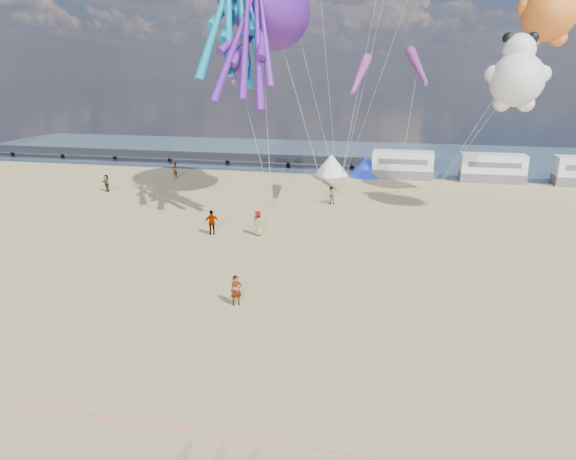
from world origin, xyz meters
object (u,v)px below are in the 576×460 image
Objects in this scene: motorhome_0 at (403,165)px; kite_teddy_orange at (549,13)px; motorhome_1 at (493,168)px; windsock_mid at (418,67)px; beachgoer_5 at (175,170)px; tent_white at (331,165)px; windsock_left at (237,66)px; standing_person at (236,290)px; beachgoer_0 at (258,223)px; beachgoer_4 at (106,183)px; sandbag_a at (272,205)px; sandbag_c at (425,206)px; tent_blue at (366,166)px; beachgoer_1 at (330,195)px; sandbag_e at (338,196)px; windsock_right at (360,75)px; kite_panda at (517,80)px; sandbag_d at (398,192)px; beachgoer_3 at (212,223)px; kite_octopus_purple at (272,11)px; sandbag_b at (327,201)px.

motorhome_0 is 21.09m from kite_teddy_orange.
kite_teddy_orange is at bearing -85.36° from motorhome_1.
beachgoer_5 is at bearing 156.24° from windsock_mid.
windsock_left is at bearing -115.45° from tent_white.
beachgoer_5 is (-16.83, 29.60, 0.10)m from standing_person.
beachgoer_0 is 1.09× the size of beachgoer_4.
sandbag_a is at bearing 65.13° from beachgoer_5.
sandbag_c is at bearing 85.61° from beachgoer_5.
tent_blue is 2.46× the size of beachgoer_1.
sandbag_e is 0.09× the size of windsock_right.
sandbag_c is at bearing 128.94° from kite_panda.
windsock_left reaches higher than motorhome_1.
sandbag_a and sandbag_d have the same top height.
kite_teddy_orange is (23.76, 13.02, 14.89)m from beachgoer_3.
motorhome_1 is 0.88× the size of windsock_left.
beachgoer_3 reaches higher than beachgoer_0.
beachgoer_5 is at bearing 179.89° from beachgoer_0.
beachgoer_5 is 3.60× the size of sandbag_e.
beachgoer_5 is 22.56m from kite_octopus_purple.
sandbag_a is at bearing 148.53° from beachgoer_0.
motorhome_0 is at bearing 180.00° from motorhome_1.
kite_octopus_purple is at bearing -169.54° from sandbag_c.
beachgoer_5 is (3.90, 7.51, 0.06)m from beachgoer_4.
motorhome_0 reaches higher than beachgoer_4.
windsock_mid reaches higher than standing_person.
sandbag_c is 12.14m from windsock_mid.
tent_blue is 10.80m from sandbag_e.
kite_panda reaches higher than sandbag_e.
standing_person is 0.21× the size of windsock_left.
motorhome_1 is 13.20× the size of sandbag_e.
motorhome_0 is 3.58× the size of beachgoer_3.
tent_white is 18.71m from windsock_left.
sandbag_a is (-7.18, -15.40, -1.09)m from tent_blue.
kite_panda reaches higher than beachgoer_0.
sandbag_b is at bearing 53.47° from standing_person.
kite_teddy_orange is (21.41, 3.85, -0.25)m from kite_octopus_purple.
sandbag_b is 1.00× the size of sandbag_c.
sandbag_a is 15.95m from kite_octopus_purple.
kite_octopus_purple reaches higher than sandbag_d.
windsock_left is at bearing 32.89° from beachgoer_4.
tent_blue is 0.72× the size of windsock_right.
beachgoer_1 is 0.23× the size of kite_teddy_orange.
sandbag_b is at bearing 26.38° from sandbag_a.
motorhome_0 is 25.42m from beachgoer_5.
motorhome_0 is 13.20× the size of sandbag_a.
beachgoer_0 is at bearing -118.70° from windsock_right.
kite_octopus_purple is (-13.10, -2.42, 15.95)m from sandbag_c.
sandbag_a is at bearing -172.57° from windsock_right.
sandbag_a is 0.07× the size of kite_teddy_orange.
sandbag_b is (4.62, 2.29, 0.00)m from sandbag_a.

